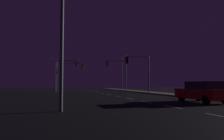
{
  "coord_description": "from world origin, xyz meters",
  "views": [
    {
      "loc": [
        -7.03,
        -3.52,
        1.41
      ],
      "look_at": [
        -0.85,
        20.19,
        2.85
      ],
      "focal_mm": 37.07,
      "sensor_mm": 36.0,
      "label": 1
    }
  ],
  "objects_px": {
    "car": "(202,92)",
    "traffic_light_far_left": "(118,69)",
    "street_lamp_corner": "(122,69)",
    "street_lamp_far_end": "(58,15)",
    "traffic_light_overhead_east": "(139,66)",
    "traffic_light_mid_left": "(65,69)",
    "traffic_light_mid_right": "(69,70)"
  },
  "relations": [
    {
      "from": "traffic_light_overhead_east",
      "to": "street_lamp_far_end",
      "type": "distance_m",
      "value": 21.59
    },
    {
      "from": "traffic_light_mid_right",
      "to": "street_lamp_far_end",
      "type": "distance_m",
      "value": 29.06
    },
    {
      "from": "traffic_light_far_left",
      "to": "street_lamp_far_end",
      "type": "relative_size",
      "value": 0.68
    },
    {
      "from": "car",
      "to": "street_lamp_corner",
      "type": "xyz_separation_m",
      "value": [
        3.72,
        31.99,
        3.66
      ]
    },
    {
      "from": "traffic_light_overhead_east",
      "to": "traffic_light_far_left",
      "type": "height_order",
      "value": "traffic_light_far_left"
    },
    {
      "from": "traffic_light_far_left",
      "to": "traffic_light_mid_right",
      "type": "height_order",
      "value": "traffic_light_far_left"
    },
    {
      "from": "traffic_light_overhead_east",
      "to": "traffic_light_mid_left",
      "type": "relative_size",
      "value": 0.92
    },
    {
      "from": "traffic_light_overhead_east",
      "to": "traffic_light_mid_left",
      "type": "distance_m",
      "value": 15.18
    },
    {
      "from": "traffic_light_overhead_east",
      "to": "traffic_light_mid_right",
      "type": "xyz_separation_m",
      "value": [
        -8.9,
        10.7,
        -0.09
      ]
    },
    {
      "from": "traffic_light_mid_right",
      "to": "traffic_light_far_left",
      "type": "bearing_deg",
      "value": -1.89
    },
    {
      "from": "traffic_light_overhead_east",
      "to": "traffic_light_mid_left",
      "type": "bearing_deg",
      "value": 128.94
    },
    {
      "from": "traffic_light_mid_right",
      "to": "street_lamp_corner",
      "type": "xyz_separation_m",
      "value": [
        11.56,
        5.73,
        0.73
      ]
    },
    {
      "from": "traffic_light_mid_left",
      "to": "street_lamp_corner",
      "type": "distance_m",
      "value": 13.06
    },
    {
      "from": "traffic_light_far_left",
      "to": "street_lamp_far_end",
      "type": "distance_m",
      "value": 30.84
    },
    {
      "from": "car",
      "to": "street_lamp_far_end",
      "type": "height_order",
      "value": "street_lamp_far_end"
    },
    {
      "from": "traffic_light_mid_right",
      "to": "street_lamp_far_end",
      "type": "xyz_separation_m",
      "value": [
        -2.62,
        -28.92,
        1.22
      ]
    },
    {
      "from": "street_lamp_corner",
      "to": "street_lamp_far_end",
      "type": "height_order",
      "value": "street_lamp_far_end"
    },
    {
      "from": "traffic_light_far_left",
      "to": "street_lamp_corner",
      "type": "bearing_deg",
      "value": 65.43
    },
    {
      "from": "traffic_light_mid_right",
      "to": "street_lamp_far_end",
      "type": "height_order",
      "value": "street_lamp_far_end"
    },
    {
      "from": "car",
      "to": "street_lamp_corner",
      "type": "distance_m",
      "value": 32.41
    },
    {
      "from": "car",
      "to": "traffic_light_overhead_east",
      "type": "height_order",
      "value": "traffic_light_overhead_east"
    },
    {
      "from": "car",
      "to": "traffic_light_far_left",
      "type": "distance_m",
      "value": 26.2
    },
    {
      "from": "street_lamp_corner",
      "to": "street_lamp_far_end",
      "type": "xyz_separation_m",
      "value": [
        -14.19,
        -34.64,
        0.49
      ]
    },
    {
      "from": "car",
      "to": "traffic_light_mid_left",
      "type": "bearing_deg",
      "value": 107.22
    },
    {
      "from": "traffic_light_mid_left",
      "to": "street_lamp_corner",
      "type": "relative_size",
      "value": 0.79
    },
    {
      "from": "traffic_light_mid_left",
      "to": "street_lamp_corner",
      "type": "height_order",
      "value": "street_lamp_corner"
    },
    {
      "from": "car",
      "to": "traffic_light_far_left",
      "type": "xyz_separation_m",
      "value": [
        0.97,
        25.97,
        3.32
      ]
    },
    {
      "from": "street_lamp_far_end",
      "to": "car",
      "type": "bearing_deg",
      "value": 14.23
    },
    {
      "from": "street_lamp_corner",
      "to": "street_lamp_far_end",
      "type": "distance_m",
      "value": 37.44
    },
    {
      "from": "car",
      "to": "traffic_light_far_left",
      "type": "height_order",
      "value": "traffic_light_far_left"
    },
    {
      "from": "traffic_light_overhead_east",
      "to": "traffic_light_far_left",
      "type": "relative_size",
      "value": 0.93
    },
    {
      "from": "traffic_light_far_left",
      "to": "street_lamp_corner",
      "type": "height_order",
      "value": "street_lamp_corner"
    }
  ]
}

